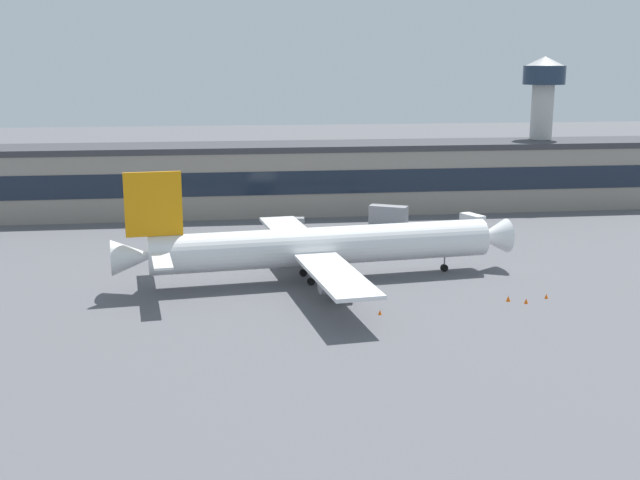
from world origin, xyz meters
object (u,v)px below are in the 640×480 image
crew_van (472,220)px  traffic_cone_2 (508,299)px  control_tower (542,113)px  traffic_cone_1 (526,301)px  traffic_cone_0 (546,296)px  catering_truck (389,215)px  follow_me_car (293,222)px  airliner (318,246)px  traffic_cone_3 (380,312)px

crew_van → traffic_cone_2: 48.34m
control_tower → traffic_cone_1: 81.72m
control_tower → traffic_cone_2: bearing=-115.2°
traffic_cone_0 → catering_truck: bearing=102.2°
catering_truck → traffic_cone_2: (5.11, -49.45, -1.92)m
catering_truck → follow_me_car: (-18.19, 2.47, -1.20)m
follow_me_car → traffic_cone_2: follow_me_car is taller
airliner → traffic_cone_1: size_ratio=86.86×
follow_me_car → crew_van: bearing=-8.0°
crew_van → traffic_cone_0: 46.89m
catering_truck → traffic_cone_3: catering_truck is taller
control_tower → traffic_cone_1: bearing=-113.5°
control_tower → follow_me_car: (-56.95, -19.53, -18.95)m
airliner → traffic_cone_1: airliner is taller
crew_van → follow_me_car: crew_van is taller
control_tower → traffic_cone_2: 81.39m
control_tower → catering_truck: (-38.76, -22.00, -17.75)m
airliner → catering_truck: size_ratio=7.74×
airliner → traffic_cone_0: bearing=-24.4°
follow_me_car → traffic_cone_1: 58.88m
airliner → traffic_cone_2: 27.67m
airliner → traffic_cone_0: size_ratio=94.23×
follow_me_car → traffic_cone_1: size_ratio=6.89×
crew_van → airliner: bearing=-135.6°
control_tower → crew_van: (-23.07, -24.30, -18.58)m
traffic_cone_1 → traffic_cone_3: bearing=-174.1°
crew_van → catering_truck: catering_truck is taller
traffic_cone_2 → airliner: bearing=149.8°
follow_me_car → traffic_cone_2: 56.92m
crew_van → catering_truck: (-15.68, 2.30, 0.83)m
crew_van → follow_me_car: size_ratio=1.21×
airliner → control_tower: size_ratio=1.82×
follow_me_car → traffic_cone_3: 55.51m
crew_van → traffic_cone_1: crew_van is taller
airliner → control_tower: bearing=45.3°
crew_van → traffic_cone_0: bearing=-96.2°
traffic_cone_2 → traffic_cone_3: traffic_cone_2 is taller
airliner → traffic_cone_1: 29.97m
follow_me_car → traffic_cone_0: follow_me_car is taller
traffic_cone_1 → catering_truck: bearing=97.9°
crew_van → traffic_cone_0: (-5.07, -46.60, -1.15)m
control_tower → crew_van: 38.32m
follow_me_car → traffic_cone_1: bearing=-64.6°
traffic_cone_2 → follow_me_car: bearing=114.2°
control_tower → traffic_cone_1: control_tower is taller
traffic_cone_1 → traffic_cone_3: (-19.90, -2.06, -0.04)m
crew_van → catering_truck: bearing=171.7°
control_tower → traffic_cone_1: (-31.68, -72.71, -19.70)m
airliner → crew_van: 47.91m
control_tower → crew_van: bearing=-133.5°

